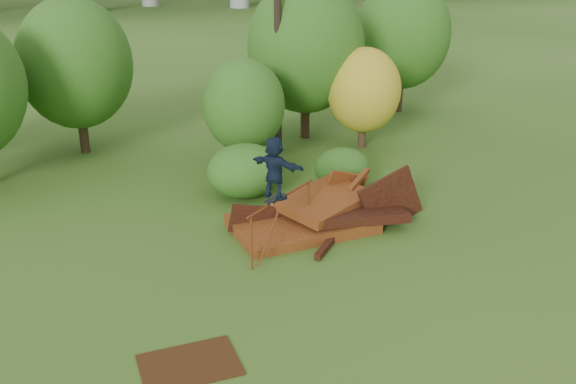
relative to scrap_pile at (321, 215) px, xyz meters
name	(u,v)px	position (x,y,z in m)	size (l,w,h in m)	color
ground	(349,274)	(-0.60, -2.81, -0.36)	(240.00, 240.00, 0.00)	#2D5116
scrap_pile	(321,215)	(0.00, 0.00, 0.00)	(5.78, 3.52, 2.10)	#4C1E0D
grind_rail	(282,210)	(-1.59, -0.84, 0.78)	(2.57, 1.77, 1.51)	maroon
skateboard	(275,198)	(-1.85, -1.01, 1.22)	(0.76, 0.61, 0.08)	black
skater	(275,168)	(-1.85, -1.01, 2.05)	(1.52, 0.48, 1.64)	#131D32
flat_plate	(189,365)	(-5.23, -4.80, -0.34)	(1.92, 1.37, 0.03)	#381F0C
tree_1	(75,64)	(-5.45, 9.78, 3.09)	(4.23, 4.23, 5.89)	black
tree_2	(244,105)	(-0.40, 5.40, 2.03)	(2.87, 2.87, 4.04)	black
tree_3	(306,46)	(3.22, 8.17, 3.42)	(4.65, 4.65, 6.45)	black
tree_4	(364,90)	(4.75, 6.09, 1.94)	(2.86, 2.86, 3.95)	black
tree_5	(403,34)	(9.11, 10.32, 3.28)	(4.39, 4.39, 6.16)	black
shrub_left	(245,171)	(-1.22, 3.12, 0.50)	(2.47, 2.28, 1.71)	#174913
shrub_right	(342,168)	(2.02, 2.60, 0.31)	(1.88, 1.72, 1.33)	#174913
utility_pole	(278,13)	(1.53, 6.98, 4.89)	(1.40, 0.28, 10.35)	black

